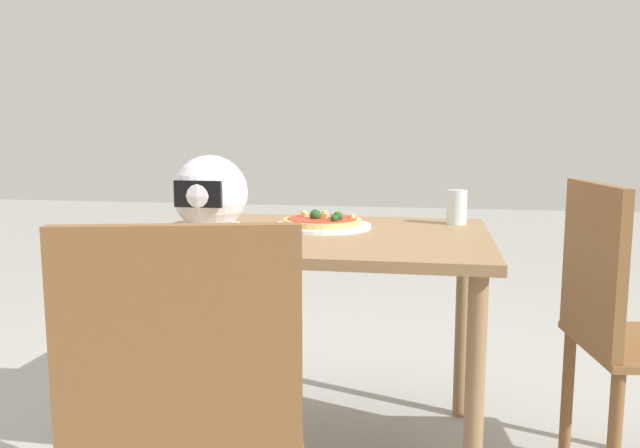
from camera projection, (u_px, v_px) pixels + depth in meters
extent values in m
cube|color=olive|center=(317.00, 237.00, 1.98)|extent=(1.06, 0.83, 0.03)
cylinder|color=olive|center=(462.00, 324.00, 2.29)|extent=(0.05, 0.05, 0.70)
cylinder|color=olive|center=(214.00, 311.00, 2.46)|extent=(0.05, 0.05, 0.70)
cylinder|color=olive|center=(474.00, 406.00, 1.60)|extent=(0.05, 0.05, 0.70)
cylinder|color=olive|center=(128.00, 381.00, 1.77)|extent=(0.05, 0.05, 0.70)
cylinder|color=white|center=(323.00, 226.00, 2.07)|extent=(0.32, 0.32, 0.01)
cylinder|color=tan|center=(323.00, 222.00, 2.07)|extent=(0.26, 0.26, 0.02)
cylinder|color=red|center=(323.00, 218.00, 2.07)|extent=(0.23, 0.23, 0.00)
sphere|color=#234C1E|center=(315.00, 215.00, 2.06)|extent=(0.04, 0.04, 0.04)
sphere|color=#234C1E|center=(334.00, 219.00, 2.00)|extent=(0.03, 0.03, 0.03)
sphere|color=#234C1E|center=(338.00, 216.00, 2.03)|extent=(0.03, 0.03, 0.03)
cylinder|color=#E0D172|center=(352.00, 216.00, 2.07)|extent=(0.02, 0.02, 0.01)
cylinder|color=#E0D172|center=(325.00, 214.00, 2.11)|extent=(0.03, 0.03, 0.02)
cylinder|color=#E0D172|center=(306.00, 215.00, 2.10)|extent=(0.02, 0.02, 0.01)
cylinder|color=#E0D172|center=(327.00, 216.00, 2.05)|extent=(0.03, 0.03, 0.02)
cylinder|color=#E0D172|center=(304.00, 213.00, 2.11)|extent=(0.02, 0.02, 0.02)
sphere|color=silver|center=(210.00, 193.00, 2.02)|extent=(0.24, 0.24, 0.24)
cylinder|color=silver|center=(211.00, 227.00, 2.03)|extent=(0.20, 0.20, 0.02)
cube|color=black|center=(198.00, 194.00, 1.91)|extent=(0.15, 0.02, 0.08)
cylinder|color=silver|center=(456.00, 207.00, 2.16)|extent=(0.07, 0.07, 0.12)
cube|color=brown|center=(593.00, 264.00, 1.76)|extent=(0.09, 0.38, 0.45)
cylinder|color=brown|center=(567.00, 396.00, 1.99)|extent=(0.04, 0.04, 0.43)
cube|color=brown|center=(179.00, 369.00, 0.97)|extent=(0.38, 0.12, 0.45)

